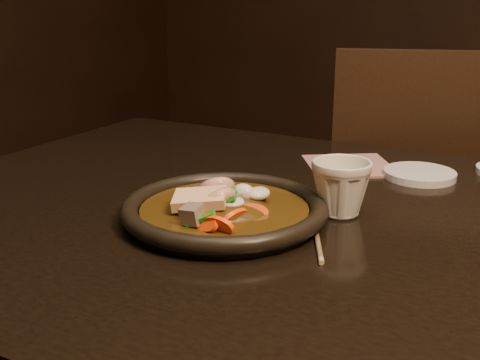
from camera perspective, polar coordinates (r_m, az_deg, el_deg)
The scene contains 8 objects.
table at distance 0.86m, azimuth 15.30°, elevation -9.81°, with size 1.60×0.90×0.75m.
chair at distance 1.53m, azimuth 16.46°, elevation -4.13°, with size 0.56×0.56×0.94m.
plate at distance 0.85m, azimuth -1.48°, elevation -2.90°, with size 0.29×0.29×0.03m.
stirfry at distance 0.85m, azimuth -1.65°, elevation -2.47°, with size 0.16×0.19×0.06m.
saucer_left at distance 1.09m, azimuth 16.67°, elevation 0.52°, with size 0.12×0.12×0.01m, color beige.
tea_cup at distance 0.87m, azimuth 9.56°, elevation -0.58°, with size 0.09×0.08×0.09m, color beige.
chopsticks at distance 0.83m, azimuth 7.14°, elevation -4.43°, with size 0.10×0.21×0.01m.
napkin at distance 1.13m, azimuth 10.32°, elevation 1.34°, with size 0.15×0.15×0.00m, color #99635E.
Camera 1 is at (0.15, -0.76, 1.06)m, focal length 45.00 mm.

